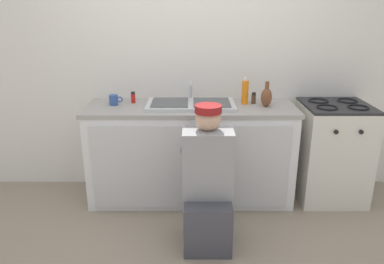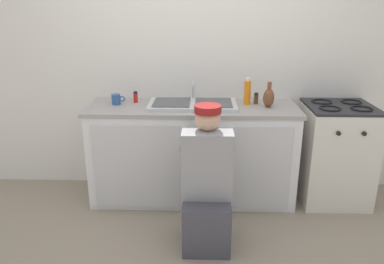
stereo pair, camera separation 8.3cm
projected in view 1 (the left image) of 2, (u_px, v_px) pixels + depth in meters
name	position (u px, v px, depth m)	size (l,w,h in m)	color
ground_plane	(192.00, 211.00, 3.43)	(12.00, 12.00, 0.00)	gray
back_wall	(192.00, 64.00, 3.64)	(6.00, 0.10, 2.50)	silver
counter_cabinet	(192.00, 155.00, 3.56)	(1.88, 0.62, 0.88)	white
countertop	(192.00, 108.00, 3.42)	(1.92, 0.62, 0.04)	#9E9993
sink_double_basin	(192.00, 104.00, 3.41)	(0.80, 0.44, 0.19)	silver
stove_range	(333.00, 152.00, 3.55)	(0.61, 0.62, 0.95)	silver
plumber_person	(209.00, 189.00, 2.85)	(0.42, 0.61, 1.10)	#3F3F47
coffee_mug	(115.00, 100.00, 3.44)	(0.13, 0.08, 0.09)	#335699
spice_bottle_pepper	(255.00, 98.00, 3.48)	(0.04, 0.04, 0.10)	#513823
soap_bottle_orange	(246.00, 92.00, 3.45)	(0.06, 0.06, 0.25)	orange
spice_bottle_red	(134.00, 97.00, 3.51)	(0.04, 0.04, 0.10)	red
vase_decorative	(268.00, 97.00, 3.36)	(0.10, 0.10, 0.23)	brown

